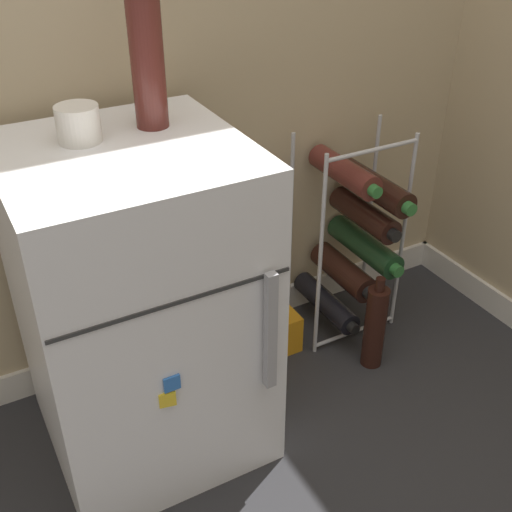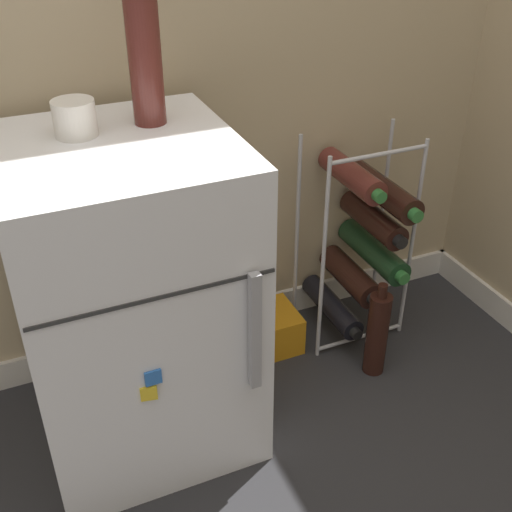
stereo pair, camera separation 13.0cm
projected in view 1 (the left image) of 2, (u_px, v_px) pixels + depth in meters
The scene contains 7 objects.
ground_plane at pixel (333, 491), 1.55m from camera, with size 14.00×14.00×0.00m, color #28282B.
mini_fridge at pixel (140, 307), 1.51m from camera, with size 0.51×0.54×0.80m.
wine_rack at pixel (354, 233), 1.94m from camera, with size 0.31×0.33×0.66m.
soda_box at pixel (259, 331), 1.98m from camera, with size 0.22×0.17×0.12m.
fridge_top_cup at pixel (78, 124), 1.31m from camera, with size 0.09×0.09×0.08m.
fridge_top_bottle at pixel (147, 62), 1.33m from camera, with size 0.07×0.07×0.31m.
loose_bottle_floor at pixel (375, 326), 1.88m from camera, with size 0.06×0.06×0.31m.
Camera 1 is at (-0.65, -0.80, 1.31)m, focal length 45.00 mm.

